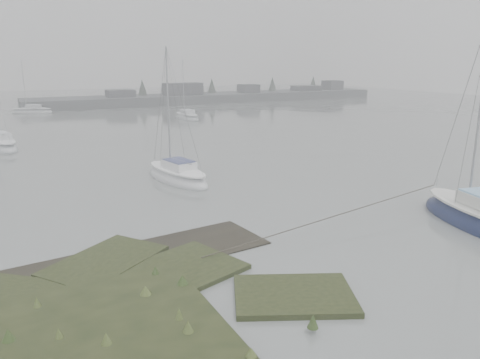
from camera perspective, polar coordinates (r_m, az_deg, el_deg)
ground at (r=42.06m, az=-17.77°, el=4.30°), size 160.00×160.00×0.00m
far_shoreline at (r=80.42m, az=-2.56°, el=10.07°), size 60.00×8.00×4.15m
sailboat_white at (r=27.58m, az=-7.65°, el=0.38°), size 2.99×6.07×8.20m
sailboat_far_a at (r=41.88m, az=-27.25°, el=3.71°), size 3.52×6.39×8.58m
sailboat_far_b at (r=56.57m, az=-6.50°, el=7.55°), size 2.14×5.45×7.54m
sailboat_far_c at (r=68.23m, az=-24.00°, el=7.57°), size 5.55×3.57×7.45m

